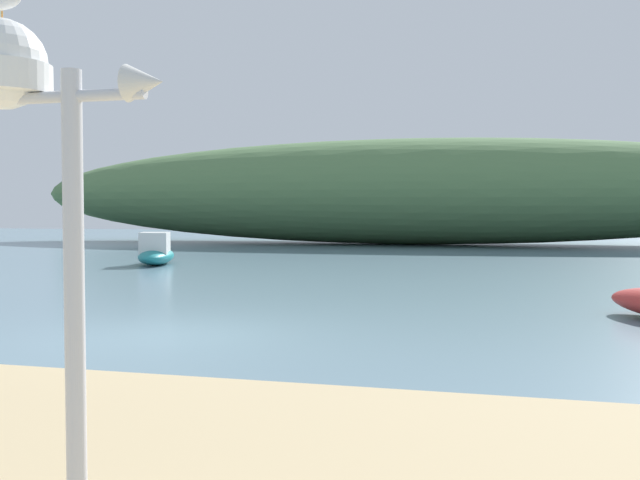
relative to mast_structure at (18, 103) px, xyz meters
name	(u,v)px	position (x,y,z in m)	size (l,w,h in m)	color
ground_plane	(169,335)	(-2.70, 7.41, -2.77)	(120.00, 120.00, 0.00)	slate
distant_hill	(404,192)	(-3.34, 40.90, 0.48)	(49.51, 10.48, 6.50)	#517547
mast_structure	(18,103)	(0.00, 0.00, 0.00)	(1.36, 0.59, 3.08)	silver
motorboat_west_reach	(156,253)	(-10.32, 21.69, -2.31)	(2.37, 3.77, 1.26)	teal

